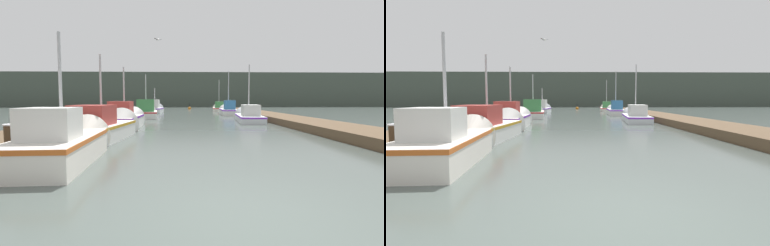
% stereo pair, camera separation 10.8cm
% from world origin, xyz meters
% --- Properties ---
extents(ground_plane, '(200.00, 200.00, 0.00)m').
position_xyz_m(ground_plane, '(0.00, 0.00, 0.00)').
color(ground_plane, '#47514C').
extents(dock_left, '(2.55, 40.00, 0.40)m').
position_xyz_m(dock_left, '(-6.33, 16.00, 0.20)').
color(dock_left, brown).
rests_on(dock_left, ground_plane).
extents(dock_right, '(2.55, 40.00, 0.40)m').
position_xyz_m(dock_right, '(6.33, 16.00, 0.20)').
color(dock_right, brown).
rests_on(dock_right, ground_plane).
extents(distant_shore_ridge, '(120.00, 16.00, 6.75)m').
position_xyz_m(distant_shore_ridge, '(0.00, 62.40, 3.37)').
color(distant_shore_ridge, '#424C42').
rests_on(distant_shore_ridge, ground_plane).
extents(fishing_boat_0, '(1.77, 4.70, 3.64)m').
position_xyz_m(fishing_boat_0, '(-3.86, 3.90, 0.45)').
color(fishing_boat_0, silver).
rests_on(fishing_boat_0, ground_plane).
extents(fishing_boat_1, '(2.28, 5.34, 3.86)m').
position_xyz_m(fishing_boat_1, '(-3.97, 8.30, 0.44)').
color(fishing_boat_1, silver).
rests_on(fishing_boat_1, ground_plane).
extents(fishing_boat_2, '(1.70, 5.38, 3.76)m').
position_xyz_m(fishing_boat_2, '(-3.93, 12.84, 0.45)').
color(fishing_boat_2, silver).
rests_on(fishing_boat_2, ground_plane).
extents(fishing_boat_3, '(2.15, 6.24, 4.46)m').
position_xyz_m(fishing_boat_3, '(3.98, 17.27, 0.36)').
color(fishing_boat_3, silver).
rests_on(fishing_boat_3, ground_plane).
extents(fishing_boat_4, '(2.14, 5.17, 4.19)m').
position_xyz_m(fishing_boat_4, '(-3.77, 21.66, 0.47)').
color(fishing_boat_4, silver).
rests_on(fishing_boat_4, ground_plane).
extents(fishing_boat_5, '(1.68, 5.74, 4.71)m').
position_xyz_m(fishing_boat_5, '(3.93, 25.96, 0.43)').
color(fishing_boat_5, silver).
rests_on(fishing_boat_5, ground_plane).
extents(fishing_boat_6, '(1.92, 4.64, 3.30)m').
position_xyz_m(fishing_boat_6, '(-3.79, 30.78, 0.46)').
color(fishing_boat_6, silver).
rests_on(fishing_boat_6, ground_plane).
extents(fishing_boat_7, '(1.96, 5.96, 4.50)m').
position_xyz_m(fishing_boat_7, '(4.18, 35.05, 0.36)').
color(fishing_boat_7, silver).
rests_on(fishing_boat_7, ground_plane).
extents(mooring_piling_0, '(0.36, 0.36, 0.94)m').
position_xyz_m(mooring_piling_0, '(-5.27, 3.92, 0.48)').
color(mooring_piling_0, '#473523').
rests_on(mooring_piling_0, ground_plane).
extents(channel_buoy, '(0.48, 0.48, 0.98)m').
position_xyz_m(channel_buoy, '(0.54, 41.20, 0.14)').
color(channel_buoy, '#BF6513').
rests_on(channel_buoy, ground_plane).
extents(seagull_lead, '(0.47, 0.48, 0.12)m').
position_xyz_m(seagull_lead, '(-2.23, 14.60, 5.17)').
color(seagull_lead, white).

